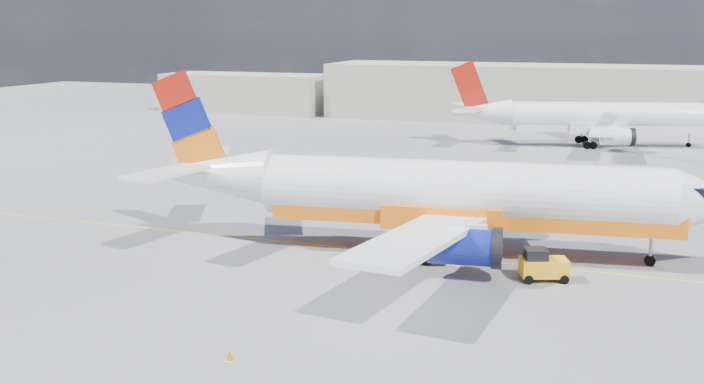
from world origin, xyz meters
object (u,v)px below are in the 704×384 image
(gse_tug, at_px, (542,265))
(traffic_cone, at_px, (230,355))
(main_jet, at_px, (443,194))
(second_jet, at_px, (595,118))

(gse_tug, relative_size, traffic_cone, 5.87)
(main_jet, distance_m, gse_tug, 7.59)
(main_jet, relative_size, traffic_cone, 75.62)
(gse_tug, bearing_deg, traffic_cone, -146.61)
(second_jet, xyz_separation_m, traffic_cone, (-11.24, -66.40, -2.99))
(main_jet, distance_m, traffic_cone, 19.09)
(main_jet, relative_size, second_jet, 1.13)
(traffic_cone, bearing_deg, main_jet, 75.57)
(second_jet, bearing_deg, main_jet, -113.03)
(traffic_cone, bearing_deg, gse_tug, 53.79)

